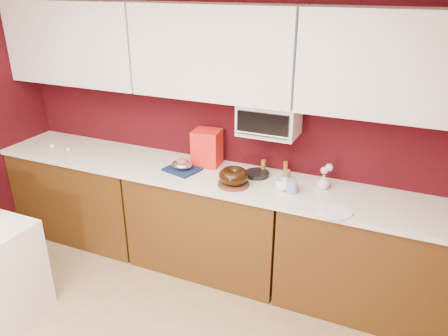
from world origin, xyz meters
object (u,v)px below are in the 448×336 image
foil_ham_nest (182,164)px  coffee_mug (282,184)px  pandoro_box (207,148)px  flower_vase (323,181)px  bundt_cake (234,176)px  toaster_oven (269,119)px  blue_jar (292,186)px

foil_ham_nest → coffee_mug: 0.87m
pandoro_box → flower_vase: pandoro_box is taller
foil_ham_nest → flower_vase: (1.14, 0.14, 0.01)m
bundt_cake → flower_vase: 0.68m
toaster_oven → blue_jar: toaster_oven is taller
foil_ham_nest → flower_vase: 1.15m
bundt_cake → pandoro_box: 0.47m
flower_vase → toaster_oven: bearing=172.4°
foil_ham_nest → blue_jar: size_ratio=1.76×
bundt_cake → flower_vase: (0.64, 0.23, -0.02)m
blue_jar → flower_vase: (0.20, 0.17, 0.01)m
foil_ham_nest → blue_jar: bearing=-1.9°
bundt_cake → pandoro_box: pandoro_box is taller
toaster_oven → coffee_mug: size_ratio=4.41×
bundt_cake → flower_vase: size_ratio=1.87×
bundt_cake → blue_jar: bundt_cake is taller
coffee_mug → bundt_cake: bearing=-169.1°
pandoro_box → toaster_oven: bearing=-6.0°
toaster_oven → flower_vase: size_ratio=3.69×
toaster_oven → foil_ham_nest: bearing=-163.4°
bundt_cake → blue_jar: 0.45m
toaster_oven → coffee_mug: toaster_oven is taller
bundt_cake → flower_vase: bearing=19.4°
bundt_cake → foil_ham_nest: bearing=170.0°
bundt_cake → pandoro_box: (-0.36, 0.29, 0.07)m
bundt_cake → blue_jar: size_ratio=2.22×
pandoro_box → blue_jar: size_ratio=2.98×
foil_ham_nest → toaster_oven: bearing=16.6°
foil_ham_nest → coffee_mug: bearing=-1.1°
pandoro_box → coffee_mug: (0.73, -0.22, -0.10)m
bundt_cake → foil_ham_nest: size_ratio=1.26×
coffee_mug → blue_jar: size_ratio=0.99×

